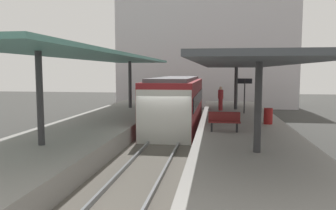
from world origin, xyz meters
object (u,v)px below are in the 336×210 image
Objects in this scene: commuter_train at (176,103)px; passenger_near_bench at (221,98)px; platform_bench at (224,121)px; litter_bin at (268,116)px; platform_sign at (245,88)px.

commuter_train is 6.26× the size of passenger_near_bench.
platform_bench reaches higher than litter_bin.
commuter_train reaches higher than litter_bin.
passenger_near_bench is (-2.32, 5.58, 0.44)m from litter_bin.
platform_bench is 0.63× the size of platform_sign.
passenger_near_bench is (2.74, 2.46, 0.12)m from commuter_train.
litter_bin is 0.49× the size of passenger_near_bench.
platform_sign is 2.76× the size of litter_bin.
platform_sign reaches higher than litter_bin.
commuter_train reaches higher than platform_bench.
commuter_train is 12.75× the size of litter_bin.
passenger_near_bench is (-0.07, 8.04, 0.38)m from platform_bench.
litter_bin is (2.25, 2.46, -0.06)m from platform_bench.
passenger_near_bench reaches higher than platform_bench.
platform_sign is at bearing 13.59° from commuter_train.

